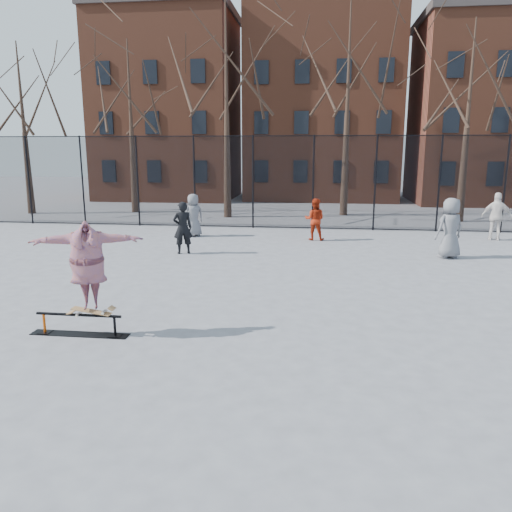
# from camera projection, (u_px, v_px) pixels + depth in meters

# --- Properties ---
(ground) EXTENTS (100.00, 100.00, 0.00)m
(ground) POSITION_uv_depth(u_px,v_px,m) (236.00, 338.00, 9.27)
(ground) COLOR slate
(skate_rail) EXTENTS (1.89, 0.29, 0.42)m
(skate_rail) POSITION_uv_depth(u_px,v_px,m) (79.00, 326.00, 9.39)
(skate_rail) COLOR black
(skate_rail) RESTS_ON ground
(skateboard) EXTENTS (0.80, 0.19, 0.10)m
(skateboard) POSITION_uv_depth(u_px,v_px,m) (91.00, 312.00, 9.29)
(skateboard) COLOR #A26B41
(skateboard) RESTS_ON skate_rail
(skater) EXTENTS (2.08, 1.18, 1.64)m
(skater) POSITION_uv_depth(u_px,v_px,m) (88.00, 267.00, 9.11)
(skater) COLOR #40327D
(skater) RESTS_ON skateboard
(bystander_grey) EXTENTS (0.98, 0.94, 1.70)m
(bystander_grey) POSITION_uv_depth(u_px,v_px,m) (193.00, 215.00, 19.77)
(bystander_grey) COLOR slate
(bystander_grey) RESTS_ON ground
(bystander_black) EXTENTS (0.75, 0.64, 1.74)m
(bystander_black) POSITION_uv_depth(u_px,v_px,m) (183.00, 228.00, 16.51)
(bystander_black) COLOR black
(bystander_black) RESTS_ON ground
(bystander_red) EXTENTS (0.83, 0.68, 1.59)m
(bystander_red) POSITION_uv_depth(u_px,v_px,m) (315.00, 219.00, 18.97)
(bystander_red) COLOR #9B230D
(bystander_red) RESTS_ON ground
(bystander_white) EXTENTS (1.15, 0.73, 1.82)m
(bystander_white) POSITION_uv_depth(u_px,v_px,m) (497.00, 216.00, 18.93)
(bystander_white) COLOR silver
(bystander_white) RESTS_ON ground
(bystander_extra) EXTENTS (1.11, 0.96, 1.93)m
(bystander_extra) POSITION_uv_depth(u_px,v_px,m) (450.00, 228.00, 15.81)
(bystander_extra) COLOR slate
(bystander_extra) RESTS_ON ground
(fence) EXTENTS (34.03, 0.07, 4.00)m
(fence) POSITION_uv_depth(u_px,v_px,m) (285.00, 181.00, 21.44)
(fence) COLOR black
(fence) RESTS_ON ground
(tree_row) EXTENTS (33.66, 7.46, 10.67)m
(tree_row) POSITION_uv_depth(u_px,v_px,m) (287.00, 67.00, 24.37)
(tree_row) COLOR black
(tree_row) RESTS_ON ground
(rowhouses) EXTENTS (29.00, 7.00, 13.00)m
(rowhouses) POSITION_uv_depth(u_px,v_px,m) (310.00, 108.00, 33.11)
(rowhouses) COLOR brown
(rowhouses) RESTS_ON ground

